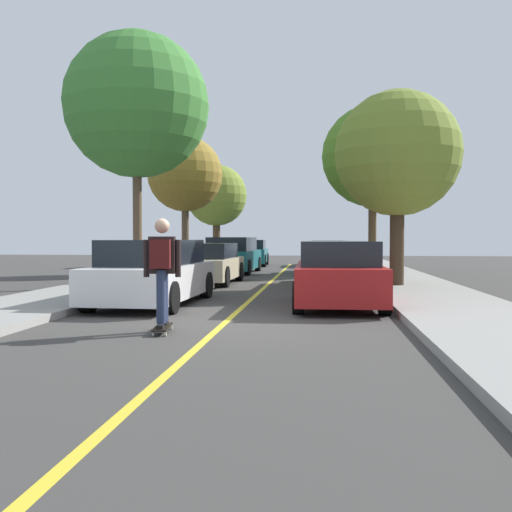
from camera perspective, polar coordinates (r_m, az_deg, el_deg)
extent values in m
plane|color=#3D3A38|center=(10.00, -3.32, -6.73)|extent=(80.00, 80.00, 0.00)
cube|color=gray|center=(10.23, 21.68, -6.27)|extent=(2.54, 56.00, 0.14)
cube|color=gold|center=(13.93, -0.60, -4.32)|extent=(0.12, 39.20, 0.01)
cube|color=white|center=(13.27, -9.91, -2.34)|extent=(1.93, 4.59, 0.71)
cube|color=black|center=(13.26, -9.89, 0.37)|extent=(1.67, 3.05, 0.54)
cylinder|color=black|center=(11.54, -8.28, -4.01)|extent=(0.24, 0.65, 0.64)
cylinder|color=black|center=(12.12, -15.98, -3.79)|extent=(0.24, 0.65, 0.64)
cylinder|color=black|center=(14.58, -4.85, -2.81)|extent=(0.24, 0.65, 0.64)
cylinder|color=black|center=(15.03, -11.15, -2.69)|extent=(0.24, 0.65, 0.64)
cube|color=#BCAD89|center=(19.13, -4.90, -1.18)|extent=(1.97, 4.19, 0.64)
cube|color=black|center=(19.18, -4.85, 0.52)|extent=(1.71, 2.56, 0.49)
cylinder|color=black|center=(17.61, -3.03, -2.02)|extent=(0.23, 0.64, 0.64)
cylinder|color=black|center=(18.02, -8.57, -1.95)|extent=(0.23, 0.64, 0.64)
cylinder|color=black|center=(20.33, -1.63, -1.51)|extent=(0.23, 0.64, 0.64)
cylinder|color=black|center=(20.68, -6.48, -1.47)|extent=(0.23, 0.64, 0.64)
cube|color=#196066|center=(24.90, -2.30, -0.37)|extent=(2.02, 4.55, 0.76)
cube|color=black|center=(24.90, -2.30, 1.16)|extent=(1.75, 3.05, 0.58)
cylinder|color=black|center=(23.24, -0.84, -1.10)|extent=(0.24, 0.65, 0.64)
cylinder|color=black|center=(23.57, -5.08, -1.07)|extent=(0.24, 0.65, 0.64)
cylinder|color=black|center=(26.31, 0.19, -0.77)|extent=(0.24, 0.65, 0.64)
cylinder|color=black|center=(26.60, -3.58, -0.75)|extent=(0.24, 0.65, 0.64)
cube|color=#196066|center=(31.39, -0.54, 0.04)|extent=(1.86, 4.09, 0.72)
cube|color=black|center=(31.39, -0.54, 1.14)|extent=(1.59, 2.43, 0.48)
cylinder|color=black|center=(30.03, 0.77, -0.46)|extent=(0.24, 0.65, 0.64)
cylinder|color=black|center=(30.16, -2.24, -0.45)|extent=(0.24, 0.65, 0.64)
cylinder|color=black|center=(32.65, 1.03, -0.28)|extent=(0.24, 0.65, 0.64)
cylinder|color=black|center=(32.77, -1.75, -0.28)|extent=(0.24, 0.65, 0.64)
cube|color=maroon|center=(12.91, 7.94, -2.41)|extent=(1.83, 4.36, 0.72)
cube|color=black|center=(12.80, 7.97, 0.30)|extent=(1.60, 2.87, 0.50)
cylinder|color=black|center=(14.38, 4.39, -2.86)|extent=(0.23, 0.64, 0.64)
cylinder|color=black|center=(14.45, 10.96, -2.87)|extent=(0.23, 0.64, 0.64)
cylinder|color=black|center=(11.46, 4.12, -4.04)|extent=(0.23, 0.64, 0.64)
cylinder|color=black|center=(11.54, 12.37, -4.04)|extent=(0.23, 0.64, 0.64)
cube|color=maroon|center=(18.31, 7.42, -1.36)|extent=(1.92, 4.71, 0.62)
cube|color=black|center=(18.24, 7.42, 0.45)|extent=(1.64, 3.02, 0.54)
cylinder|color=black|center=(19.97, 5.19, -1.58)|extent=(0.25, 0.65, 0.64)
cylinder|color=black|center=(19.94, 9.82, -1.60)|extent=(0.25, 0.65, 0.64)
cylinder|color=black|center=(16.74, 4.56, -2.22)|extent=(0.25, 0.65, 0.64)
cylinder|color=black|center=(16.71, 10.09, -2.24)|extent=(0.25, 0.65, 0.64)
cube|color=navy|center=(24.66, 7.10, -0.43)|extent=(1.98, 4.61, 0.73)
cube|color=black|center=(24.48, 7.13, 0.94)|extent=(1.71, 3.01, 0.46)
cylinder|color=black|center=(26.21, 5.07, -0.79)|extent=(0.25, 0.65, 0.64)
cylinder|color=black|center=(26.30, 8.74, -0.79)|extent=(0.25, 0.65, 0.64)
cylinder|color=black|center=(23.07, 5.22, -1.13)|extent=(0.25, 0.65, 0.64)
cylinder|color=black|center=(23.17, 9.40, -1.14)|extent=(0.25, 0.65, 0.64)
cube|color=navy|center=(31.37, 6.90, -0.04)|extent=(1.91, 4.54, 0.65)
cube|color=black|center=(31.13, 6.92, 1.03)|extent=(1.66, 3.03, 0.53)
cylinder|color=black|center=(32.91, 5.33, -0.27)|extent=(0.23, 0.64, 0.64)
cylinder|color=black|center=(32.97, 8.30, -0.28)|extent=(0.23, 0.64, 0.64)
cylinder|color=black|center=(29.81, 5.35, -0.48)|extent=(0.23, 0.64, 0.64)
cylinder|color=black|center=(29.86, 8.63, -0.49)|extent=(0.23, 0.64, 0.64)
cylinder|color=brown|center=(18.12, -11.42, 3.69)|extent=(0.27, 0.27, 3.92)
sphere|color=#3D7F33|center=(18.54, -11.49, 14.13)|extent=(4.34, 4.34, 4.34)
cylinder|color=brown|center=(24.24, -6.87, 2.08)|extent=(0.30, 0.30, 2.96)
sphere|color=olive|center=(24.38, -6.89, 7.88)|extent=(3.06, 3.06, 3.06)
cylinder|color=#4C3823|center=(31.42, -3.85, 1.68)|extent=(0.39, 0.39, 2.61)
sphere|color=olive|center=(31.50, -3.86, 5.90)|extent=(3.25, 3.25, 3.25)
cylinder|color=#3D2D1E|center=(17.26, 13.50, 1.90)|extent=(0.41, 0.41, 2.79)
sphere|color=olive|center=(17.42, 13.56, 9.65)|extent=(3.57, 3.57, 3.57)
cylinder|color=#4C3823|center=(25.10, 11.21, 2.48)|extent=(0.34, 0.34, 3.34)
sphere|color=#4C7A23|center=(25.33, 11.25, 9.48)|extent=(4.24, 4.24, 4.24)
cylinder|color=#B2140F|center=(15.79, -12.96, -2.15)|extent=(0.20, 0.20, 0.55)
sphere|color=#B2140F|center=(15.77, -12.97, -0.93)|extent=(0.18, 0.18, 0.18)
cube|color=black|center=(9.34, -9.05, -6.79)|extent=(0.32, 0.86, 0.02)
cylinder|color=beige|center=(9.69, -9.32, -6.86)|extent=(0.03, 0.06, 0.06)
cylinder|color=beige|center=(9.67, -8.20, -6.88)|extent=(0.03, 0.06, 0.06)
cylinder|color=beige|center=(9.03, -9.96, -7.50)|extent=(0.03, 0.06, 0.06)
cylinder|color=beige|center=(9.00, -8.75, -7.52)|extent=(0.03, 0.06, 0.06)
cube|color=#99999E|center=(9.67, -8.76, -6.64)|extent=(0.10, 0.05, 0.02)
cube|color=#99999E|center=(9.01, -9.36, -7.26)|extent=(0.10, 0.05, 0.02)
cube|color=black|center=(9.54, -8.86, -6.35)|extent=(0.13, 0.27, 0.06)
cube|color=black|center=(9.11, -9.25, -6.73)|extent=(0.13, 0.27, 0.06)
cylinder|color=#283351|center=(9.40, -8.96, -3.77)|extent=(0.17, 0.17, 0.82)
cylinder|color=#283351|center=(9.16, -9.17, -3.92)|extent=(0.17, 0.17, 0.82)
cube|color=black|center=(9.24, -9.08, 0.10)|extent=(0.42, 0.27, 0.57)
sphere|color=tan|center=(9.23, -9.10, 2.90)|extent=(0.23, 0.23, 0.23)
cylinder|color=black|center=(9.28, -10.58, -0.23)|extent=(0.10, 0.10, 0.58)
cylinder|color=black|center=(9.21, -7.57, -0.23)|extent=(0.10, 0.10, 0.58)
cube|color=#4C1414|center=(9.04, -9.26, 0.19)|extent=(0.32, 0.22, 0.44)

